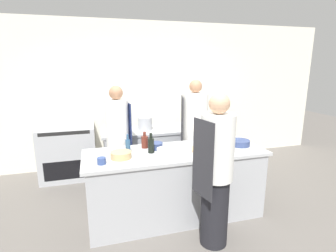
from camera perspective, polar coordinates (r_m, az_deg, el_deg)
name	(u,v)px	position (r m, az deg, el deg)	size (l,w,h in m)	color
ground_plane	(175,214)	(3.77, 1.56, -18.62)	(16.00, 16.00, 0.00)	#605B56
wall_back	(143,94)	(5.30, -5.38, 6.86)	(8.00, 0.06, 2.80)	silver
prep_counter	(175,183)	(3.55, 1.60, -12.38)	(2.32, 0.81, 0.91)	#A8AAAF
pass_counter	(168,153)	(4.69, -0.09, -5.81)	(2.27, 0.67, 0.91)	#A8AAAF
oven_range	(68,152)	(5.03, -20.88, -5.25)	(0.94, 0.72, 0.94)	#A8AAAF
chef_at_prep_near	(216,173)	(2.90, 10.39, -9.93)	(0.40, 0.39, 1.71)	black
chef_at_stove	(118,144)	(3.89, -10.73, -3.87)	(0.35, 0.33, 1.70)	black
chef_at_pass_far	(194,136)	(4.15, 5.73, -2.28)	(0.45, 0.43, 1.76)	black
bottle_olive_oil	(189,147)	(3.30, 4.67, -4.50)	(0.08, 0.08, 0.20)	silver
bottle_vinegar	(151,145)	(3.29, -3.71, -4.14)	(0.08, 0.08, 0.25)	black
bottle_wine	(145,142)	(3.49, -5.10, -3.38)	(0.09, 0.09, 0.22)	#5B2319
bottle_cooking_oil	(128,146)	(3.30, -8.72, -4.31)	(0.06, 0.06, 0.24)	#2D5175
bottle_sauce	(220,139)	(3.57, 11.24, -2.75)	(0.07, 0.07, 0.29)	#19471E
bowl_mixing_large	(240,143)	(3.72, 15.36, -3.53)	(0.27, 0.27, 0.08)	navy
bowl_prep_small	(164,151)	(3.26, -0.90, -5.49)	(0.18, 0.18, 0.07)	white
bowl_ceramic_blue	(121,155)	(3.17, -10.21, -6.21)	(0.25, 0.25, 0.08)	tan
bowl_wooden_salad	(156,146)	(3.45, -2.68, -4.32)	(0.18, 0.18, 0.08)	navy
cup	(102,161)	(3.03, -14.26, -7.36)	(0.10, 0.10, 0.08)	#33477F
cutting_board	(202,149)	(3.45, 7.37, -5.03)	(0.31, 0.28, 0.01)	tan
stockpot	(145,123)	(4.43, -5.06, 0.55)	(0.25, 0.25, 0.22)	#A8AAAF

